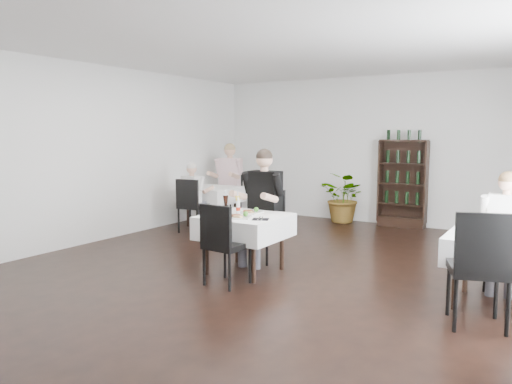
# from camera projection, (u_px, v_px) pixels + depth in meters

# --- Properties ---
(room_shell) EXTENTS (9.00, 9.00, 9.00)m
(room_shell) POSITION_uv_depth(u_px,v_px,m) (264.00, 161.00, 6.36)
(room_shell) COLOR black
(room_shell) RESTS_ON ground
(wine_shelf) EXTENTS (0.90, 0.28, 1.75)m
(wine_shelf) POSITION_uv_depth(u_px,v_px,m) (402.00, 184.00, 9.78)
(wine_shelf) COLOR black
(wine_shelf) RESTS_ON ground
(main_table) EXTENTS (1.03, 1.03, 0.77)m
(main_table) POSITION_uv_depth(u_px,v_px,m) (245.00, 226.00, 6.62)
(main_table) COLOR black
(main_table) RESTS_ON ground
(left_table) EXTENTS (0.98, 0.98, 0.77)m
(left_table) POSITION_uv_depth(u_px,v_px,m) (212.00, 195.00, 9.98)
(left_table) COLOR black
(left_table) RESTS_ON ground
(right_table) EXTENTS (0.98, 0.98, 0.77)m
(right_table) POSITION_uv_depth(u_px,v_px,m) (496.00, 249.00, 5.31)
(right_table) COLOR black
(right_table) RESTS_ON ground
(potted_tree) EXTENTS (1.12, 1.03, 1.04)m
(potted_tree) POSITION_uv_depth(u_px,v_px,m) (345.00, 197.00, 10.31)
(potted_tree) COLOR #27551D
(potted_tree) RESTS_ON ground
(main_chair_far) EXTENTS (0.49, 0.50, 1.03)m
(main_chair_far) POSITION_uv_depth(u_px,v_px,m) (266.00, 220.00, 7.29)
(main_chair_far) COLOR black
(main_chair_far) RESTS_ON ground
(main_chair_near) EXTENTS (0.49, 0.50, 1.01)m
(main_chair_near) POSITION_uv_depth(u_px,v_px,m) (223.00, 240.00, 6.01)
(main_chair_near) COLOR black
(main_chair_near) RESTS_ON ground
(left_chair_far) EXTENTS (0.59, 0.59, 0.99)m
(left_chair_far) POSITION_uv_depth(u_px,v_px,m) (231.00, 193.00, 10.66)
(left_chair_far) COLOR black
(left_chair_far) RESTS_ON ground
(left_chair_near) EXTENTS (0.51, 0.52, 1.01)m
(left_chair_near) POSITION_uv_depth(u_px,v_px,m) (191.00, 202.00, 9.24)
(left_chair_near) COLOR black
(left_chair_near) RESTS_ON ground
(right_chair_far) EXTENTS (0.47, 0.47, 0.91)m
(right_chair_far) POSITION_uv_depth(u_px,v_px,m) (508.00, 247.00, 5.88)
(right_chair_far) COLOR black
(right_chair_far) RESTS_ON ground
(right_chair_near) EXTENTS (0.66, 0.66, 1.14)m
(right_chair_near) POSITION_uv_depth(u_px,v_px,m) (481.00, 262.00, 4.67)
(right_chair_near) COLOR black
(right_chair_near) RESTS_ON ground
(diner_main) EXTENTS (0.62, 0.62, 1.63)m
(diner_main) POSITION_uv_depth(u_px,v_px,m) (261.00, 197.00, 7.05)
(diner_main) COLOR #42424A
(diner_main) RESTS_ON ground
(diner_left_far) EXTENTS (0.64, 0.65, 1.64)m
(diner_left_far) POSITION_uv_depth(u_px,v_px,m) (228.00, 176.00, 10.48)
(diner_left_far) COLOR #42424A
(diner_left_far) RESTS_ON ground
(diner_left_near) EXTENTS (0.51, 0.52, 1.31)m
(diner_left_near) POSITION_uv_depth(u_px,v_px,m) (194.00, 191.00, 9.39)
(diner_left_near) COLOR #42424A
(diner_left_near) RESTS_ON ground
(diner_right_far) EXTENTS (0.54, 0.54, 1.41)m
(diner_right_far) POSITION_uv_depth(u_px,v_px,m) (505.00, 222.00, 5.80)
(diner_right_far) COLOR #42424A
(diner_right_far) RESTS_ON ground
(plate_far) EXTENTS (0.28, 0.28, 0.08)m
(plate_far) POSITION_uv_depth(u_px,v_px,m) (251.00, 212.00, 6.76)
(plate_far) COLOR white
(plate_far) RESTS_ON main_table
(plate_near) EXTENTS (0.36, 0.36, 0.09)m
(plate_near) POSITION_uv_depth(u_px,v_px,m) (240.00, 217.00, 6.38)
(plate_near) COLOR white
(plate_near) RESTS_ON main_table
(pilsner_dark) EXTENTS (0.07, 0.07, 0.32)m
(pilsner_dark) POSITION_uv_depth(u_px,v_px,m) (226.00, 205.00, 6.66)
(pilsner_dark) COLOR black
(pilsner_dark) RESTS_ON main_table
(pilsner_lager) EXTENTS (0.07, 0.07, 0.29)m
(pilsner_lager) POSITION_uv_depth(u_px,v_px,m) (238.00, 204.00, 6.76)
(pilsner_lager) COLOR gold
(pilsner_lager) RESTS_ON main_table
(coke_bottle) EXTENTS (0.06, 0.06, 0.23)m
(coke_bottle) POSITION_uv_depth(u_px,v_px,m) (238.00, 208.00, 6.63)
(coke_bottle) COLOR silver
(coke_bottle) RESTS_ON main_table
(napkin_cutlery) EXTENTS (0.25, 0.22, 0.02)m
(napkin_cutlery) POSITION_uv_depth(u_px,v_px,m) (261.00, 219.00, 6.27)
(napkin_cutlery) COLOR black
(napkin_cutlery) RESTS_ON main_table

